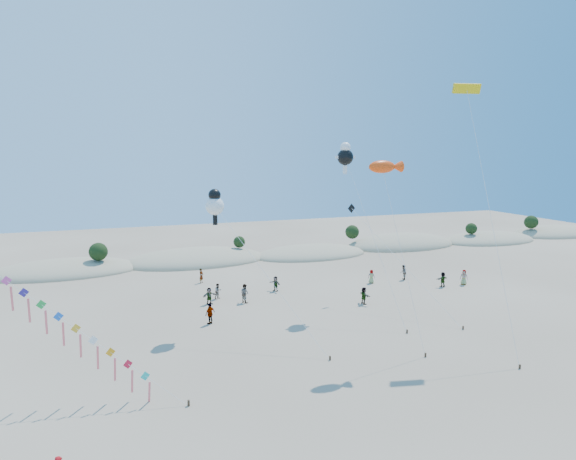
# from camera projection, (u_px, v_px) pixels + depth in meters

# --- Properties ---
(dune_ridge) EXTENTS (145.30, 11.49, 5.57)m
(dune_ridge) POSITION_uv_depth(u_px,v_px,m) (204.00, 260.00, 64.49)
(dune_ridge) COLOR gray
(dune_ridge) RESTS_ON ground
(fish_kite) EXTENTS (3.24, 3.56, 13.73)m
(fish_kite) POSITION_uv_depth(u_px,v_px,m) (386.00, 167.00, 34.06)
(fish_kite) COLOR #3F2D1E
(fish_kite) RESTS_ON ground
(cartoon_kite_low) EXTENTS (6.73, 10.56, 11.40)m
(cartoon_kite_low) POSITION_uv_depth(u_px,v_px,m) (215.00, 204.00, 38.92)
(cartoon_kite_low) COLOR #3F2D1E
(cartoon_kite_low) RESTS_ON ground
(cartoon_kite_high) EXTENTS (2.27, 9.99, 15.26)m
(cartoon_kite_high) POSITION_uv_depth(u_px,v_px,m) (345.00, 156.00, 44.37)
(cartoon_kite_high) COLOR #3F2D1E
(cartoon_kite_high) RESTS_ON ground
(parafoil_kite) EXTENTS (2.21, 8.38, 19.50)m
(parafoil_kite) POSITION_uv_depth(u_px,v_px,m) (468.00, 94.00, 36.60)
(parafoil_kite) COLOR #3F2D1E
(parafoil_kite) RESTS_ON ground
(dark_kite) EXTENTS (4.69, 12.31, 9.32)m
(dark_kite) POSITION_uv_depth(u_px,v_px,m) (380.00, 239.00, 45.25)
(dark_kite) COLOR #3F2D1E
(dark_kite) RESTS_ON ground
(beachgoers) EXTENTS (29.54, 14.22, 1.83)m
(beachgoers) POSITION_uv_depth(u_px,v_px,m) (319.00, 287.00, 48.75)
(beachgoers) COLOR slate
(beachgoers) RESTS_ON ground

